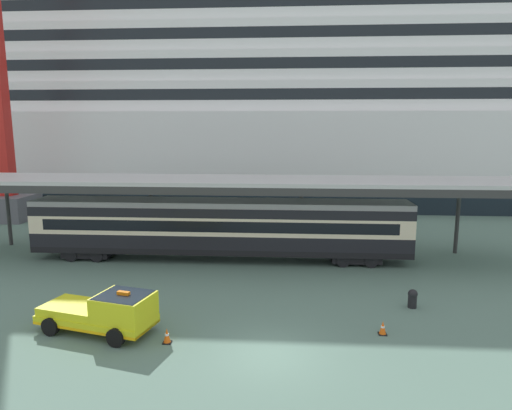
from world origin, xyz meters
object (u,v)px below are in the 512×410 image
Objects in this scene: cruise_ship at (249,86)px; service_truck at (106,311)px; quay_bollard at (413,298)px; train_carriage at (220,227)px; dockside_crane at (3,64)px; traffic_cone_near at (383,328)px; traffic_cone_mid at (167,336)px.

service_truck is at bearing -93.39° from cruise_ship.
cruise_ship is 44.12m from quay_bollard.
quay_bollard is (10.86, -7.57, -1.80)m from train_carriage.
dockside_crane reaches higher than quay_bollard.
traffic_cone_near is 40.55m from dockside_crane.
quay_bollard is at bearing 21.98° from traffic_cone_mid.
service_truck is 8.98× the size of traffic_cone_near.
traffic_cone_mid is at bearing -171.17° from traffic_cone_near.
train_carriage is at bearing 87.74° from traffic_cone_mid.
quay_bollard is at bearing -73.90° from cruise_ship.
traffic_cone_near is 0.64× the size of quay_bollard.
cruise_ship is at bearing 44.84° from dockside_crane.
quay_bollard is (11.34, 4.58, 0.20)m from traffic_cone_mid.
quay_bollard is at bearing 14.94° from service_truck.
traffic_cone_mid is at bearing -89.64° from cruise_ship.
train_carriage is at bearing 73.47° from service_truck.
traffic_cone_near is 9.35m from traffic_cone_mid.
cruise_ship is at bearing 86.61° from service_truck.
traffic_cone_mid is (0.29, -44.86, -13.92)m from cruise_ship.
train_carriage is 13.36m from quay_bollard.
quay_bollard reaches higher than traffic_cone_near.
dockside_crane is 40.48m from quay_bollard.
train_carriage is 27.64m from dockside_crane.
cruise_ship is 29.52m from dockside_crane.
cruise_ship is 46.97m from traffic_cone_mid.
traffic_cone_mid is (2.90, -0.78, -0.67)m from service_truck.
cruise_ship is at bearing 90.36° from traffic_cone_mid.
service_truck is at bearing 164.95° from traffic_cone_mid.
traffic_cone_mid is 12.23m from quay_bollard.
traffic_cone_near is (9.53, -43.43, -13.94)m from cruise_ship.
quay_bollard is at bearing -34.87° from train_carriage.
service_truck reaches higher than traffic_cone_near.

